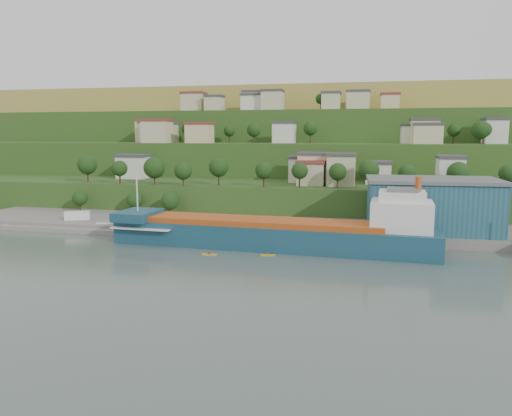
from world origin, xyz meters
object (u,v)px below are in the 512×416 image
(cargo_ship_near, at_px, (281,235))
(kayak_orange, at_px, (268,254))
(warehouse, at_px, (432,204))
(caravan, at_px, (78,217))

(cargo_ship_near, height_order, kayak_orange, cargo_ship_near)
(warehouse, distance_m, kayak_orange, 44.49)
(warehouse, bearing_deg, cargo_ship_near, -154.09)
(cargo_ship_near, distance_m, warehouse, 38.86)
(caravan, distance_m, kayak_orange, 61.54)
(cargo_ship_near, bearing_deg, caravan, 170.25)
(warehouse, bearing_deg, caravan, -179.45)
(cargo_ship_near, distance_m, kayak_orange, 8.07)
(cargo_ship_near, relative_size, warehouse, 2.31)
(warehouse, relative_size, caravan, 4.82)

